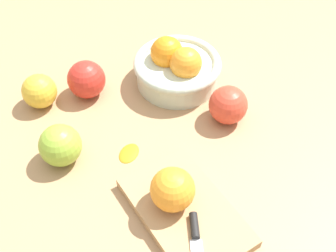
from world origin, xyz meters
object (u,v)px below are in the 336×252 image
(bowl, at_px, (177,67))
(knife, at_px, (196,245))
(cutting_board, at_px, (185,212))
(apple_front_left_2, at_px, (39,91))
(apple_front_left, at_px, (86,79))
(apple_front_left_3, at_px, (60,145))
(apple_back_center, at_px, (228,105))
(orange_on_board, at_px, (173,189))

(bowl, relative_size, knife, 1.33)
(cutting_board, height_order, apple_front_left_2, apple_front_left_2)
(bowl, xyz_separation_m, apple_front_left, (-0.07, -0.19, -0.00))
(apple_front_left_3, bearing_deg, knife, 21.00)
(apple_back_center, relative_size, apple_front_left_3, 0.99)
(bowl, distance_m, apple_front_left, 0.20)
(knife, xyz_separation_m, apple_front_left_2, (-0.46, -0.09, 0.01))
(bowl, xyz_separation_m, apple_front_left_2, (-0.09, -0.29, -0.01))
(knife, height_order, apple_front_left_3, apple_front_left_3)
(apple_back_center, distance_m, apple_front_left_3, 0.34)
(knife, height_order, apple_front_left_2, apple_front_left_2)
(cutting_board, relative_size, apple_front_left, 2.86)
(apple_back_center, xyz_separation_m, apple_front_left_3, (-0.08, -0.33, 0.00))
(cutting_board, bearing_deg, apple_front_left_3, -149.20)
(apple_front_left_2, bearing_deg, apple_front_left, 77.33)
(knife, distance_m, apple_front_left_3, 0.31)
(knife, distance_m, apple_back_center, 0.31)
(knife, relative_size, apple_back_center, 1.82)
(bowl, height_order, apple_front_left_2, bowl)
(knife, relative_size, apple_front_left, 1.77)
(bowl, bearing_deg, knife, -27.41)
(knife, xyz_separation_m, apple_back_center, (-0.22, 0.22, 0.01))
(apple_front_left, distance_m, apple_front_left_3, 0.18)
(knife, bearing_deg, apple_front_left_2, -168.28)
(bowl, height_order, knife, bowl)
(apple_back_center, bearing_deg, cutting_board, -52.89)
(apple_back_center, bearing_deg, knife, -45.37)
(bowl, distance_m, knife, 0.41)
(cutting_board, bearing_deg, orange_on_board, -153.12)
(apple_front_left_2, xyz_separation_m, apple_back_center, (0.24, 0.31, 0.00))
(orange_on_board, distance_m, apple_front_left_3, 0.24)
(orange_on_board, distance_m, apple_back_center, 0.25)
(apple_front_left_2, xyz_separation_m, apple_front_left_3, (0.16, -0.02, 0.00))
(apple_front_left_3, bearing_deg, orange_on_board, 31.23)
(bowl, bearing_deg, apple_front_left_2, -107.41)
(apple_front_left, relative_size, apple_back_center, 1.03)
(cutting_board, xyz_separation_m, orange_on_board, (-0.02, -0.01, 0.05))
(orange_on_board, distance_m, knife, 0.10)
(cutting_board, distance_m, apple_front_left, 0.37)
(cutting_board, relative_size, apple_back_center, 2.95)
(apple_front_left_3, bearing_deg, apple_back_center, 77.17)
(bowl, relative_size, apple_front_left_3, 2.40)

